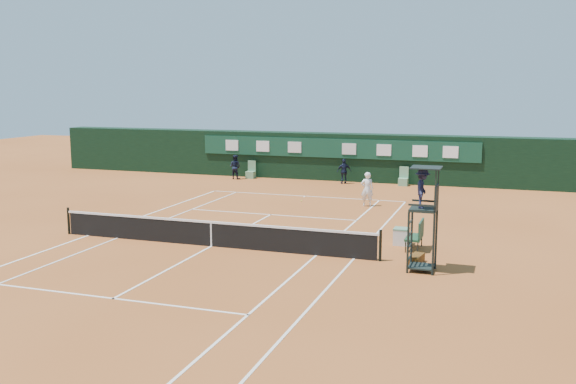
% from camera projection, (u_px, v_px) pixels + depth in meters
% --- Properties ---
extents(ground, '(90.00, 90.00, 0.00)m').
position_uv_depth(ground, '(212.00, 246.00, 24.13)').
color(ground, '#A65827').
rests_on(ground, ground).
extents(court_lines, '(11.05, 23.85, 0.01)m').
position_uv_depth(court_lines, '(212.00, 246.00, 24.13)').
color(court_lines, silver).
rests_on(court_lines, ground).
extents(tennis_net, '(12.90, 0.10, 1.10)m').
position_uv_depth(tennis_net, '(211.00, 233.00, 24.05)').
color(tennis_net, black).
rests_on(tennis_net, ground).
extents(back_wall, '(40.00, 1.65, 3.00)m').
position_uv_depth(back_wall, '(337.00, 156.00, 41.39)').
color(back_wall, black).
rests_on(back_wall, ground).
extents(linesman_chair_left, '(0.55, 0.50, 1.15)m').
position_uv_depth(linesman_chair_left, '(251.00, 173.00, 42.16)').
color(linesman_chair_left, '#629568').
rests_on(linesman_chair_left, ground).
extents(linesman_chair_right, '(0.55, 0.50, 1.15)m').
position_uv_depth(linesman_chair_right, '(403.00, 180.00, 38.98)').
color(linesman_chair_right, '#63976F').
rests_on(linesman_chair_right, ground).
extents(umpire_chair, '(0.96, 0.95, 3.42)m').
position_uv_depth(umpire_chair, '(423.00, 197.00, 20.53)').
color(umpire_chair, black).
rests_on(umpire_chair, ground).
extents(player_bench, '(0.56, 1.20, 1.10)m').
position_uv_depth(player_bench, '(417.00, 234.00, 23.55)').
color(player_bench, '#173B23').
rests_on(player_bench, ground).
extents(tennis_bag, '(0.48, 0.85, 0.30)m').
position_uv_depth(tennis_bag, '(417.00, 259.00, 21.79)').
color(tennis_bag, black).
rests_on(tennis_bag, ground).
extents(cooler, '(0.57, 0.57, 0.65)m').
position_uv_depth(cooler, '(401.00, 236.00, 24.34)').
color(cooler, silver).
rests_on(cooler, ground).
extents(tennis_ball, '(0.06, 0.06, 0.06)m').
position_uv_depth(tennis_ball, '(301.00, 201.00, 33.60)').
color(tennis_ball, '#D5E535').
rests_on(tennis_ball, ground).
extents(player, '(0.72, 0.57, 1.73)m').
position_uv_depth(player, '(367.00, 189.00, 32.18)').
color(player, white).
rests_on(player, ground).
extents(ball_kid_left, '(0.83, 0.69, 1.58)m').
position_uv_depth(ball_kid_left, '(235.00, 167.00, 41.73)').
color(ball_kid_left, black).
rests_on(ball_kid_left, ground).
extents(ball_kid_right, '(0.98, 0.76, 1.55)m').
position_uv_depth(ball_kid_right, '(344.00, 171.00, 39.72)').
color(ball_kid_right, black).
rests_on(ball_kid_right, ground).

